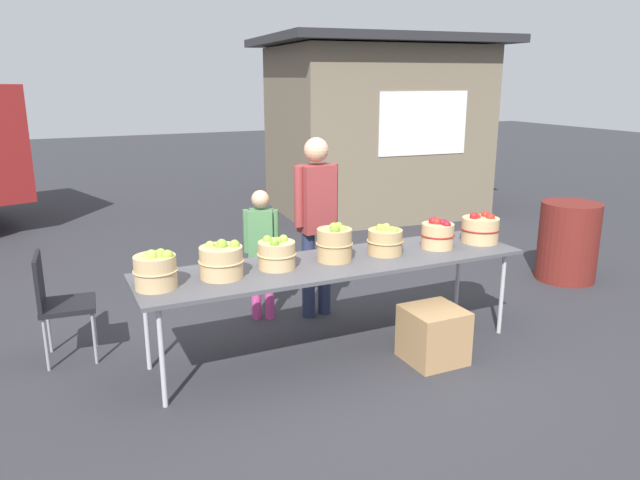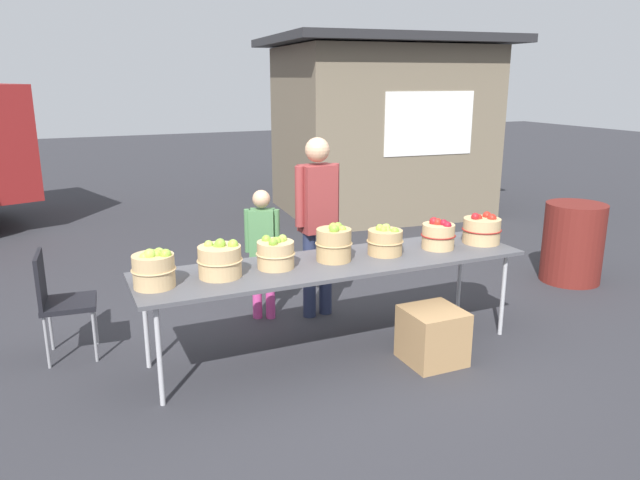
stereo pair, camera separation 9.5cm
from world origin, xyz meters
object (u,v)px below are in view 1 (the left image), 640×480
object	(u,v)px
apple_basket_green_1	(221,261)
apple_basket_red_0	(438,235)
apple_basket_green_2	(277,253)
apple_basket_green_0	(155,270)
produce_crate	(433,335)
apple_basket_green_4	(385,240)
folding_chair	(57,298)
market_table	(336,266)
child_customer	(261,245)
apple_basket_red_1	(480,229)
vendor_adult	(316,213)
trash_barrel	(568,241)
apple_basket_green_3	(335,243)

from	to	relation	value
apple_basket_green_1	apple_basket_red_0	distance (m)	1.86
apple_basket_green_2	apple_basket_green_1	bearing A→B (deg)	-175.55
apple_basket_green_0	produce_crate	bearing A→B (deg)	-12.99
apple_basket_green_2	apple_basket_green_4	xyz separation A→B (m)	(0.93, -0.02, -0.00)
apple_basket_green_4	folding_chair	xyz separation A→B (m)	(-2.46, 0.73, -0.36)
apple_basket_green_0	market_table	bearing A→B (deg)	1.16
apple_basket_green_4	produce_crate	xyz separation A→B (m)	(0.15, -0.51, -0.65)
market_table	apple_basket_green_0	xyz separation A→B (m)	(-1.39, -0.03, 0.16)
child_customer	apple_basket_green_0	bearing A→B (deg)	65.76
folding_chair	produce_crate	size ratio (longest dim) A/B	2.02
apple_basket_green_4	child_customer	world-z (taller)	child_customer
market_table	apple_basket_red_1	world-z (taller)	apple_basket_red_1
apple_basket_green_0	apple_basket_green_1	distance (m)	0.47
market_table	apple_basket_red_1	xyz separation A→B (m)	(1.39, -0.01, 0.15)
apple_basket_green_2	apple_basket_red_1	xyz separation A→B (m)	(1.87, -0.05, -0.00)
apple_basket_green_1	apple_basket_green_4	size ratio (longest dim) A/B	1.10
apple_basket_green_4	vendor_adult	distance (m)	0.78
apple_basket_green_2	apple_basket_red_1	bearing A→B (deg)	-1.59
apple_basket_green_4	trash_barrel	bearing A→B (deg)	10.91
apple_basket_green_1	produce_crate	world-z (taller)	apple_basket_green_1
apple_basket_green_0	apple_basket_green_3	size ratio (longest dim) A/B	1.00
apple_basket_green_3	folding_chair	bearing A→B (deg)	160.23
apple_basket_green_4	folding_chair	distance (m)	2.60
apple_basket_red_1	child_customer	size ratio (longest dim) A/B	0.28
trash_barrel	produce_crate	size ratio (longest dim) A/B	2.00
apple_basket_red_0	apple_basket_green_2	bearing A→B (deg)	178.01
apple_basket_green_1	apple_basket_green_3	world-z (taller)	apple_basket_green_3
child_customer	produce_crate	xyz separation A→B (m)	(0.91, -1.36, -0.49)
market_table	apple_basket_green_1	bearing A→B (deg)	179.56
trash_barrel	apple_basket_green_0	bearing A→B (deg)	-172.89
apple_basket_green_4	vendor_adult	xyz separation A→B (m)	(-0.28, 0.73, 0.10)
apple_basket_red_1	produce_crate	xyz separation A→B (m)	(-0.79, -0.48, -0.65)
apple_basket_green_3	child_customer	world-z (taller)	child_customer
apple_basket_green_3	folding_chair	xyz separation A→B (m)	(-2.01, 0.72, -0.38)
apple_basket_green_2	produce_crate	xyz separation A→B (m)	(1.08, -0.53, -0.65)
apple_basket_green_0	child_customer	bearing A→B (deg)	39.93
apple_basket_green_0	vendor_adult	distance (m)	1.74
folding_chair	produce_crate	distance (m)	2.91
apple_basket_green_2	child_customer	bearing A→B (deg)	78.31
apple_basket_red_0	child_customer	size ratio (longest dim) A/B	0.24
child_customer	trash_barrel	distance (m)	3.40
apple_basket_green_4	child_customer	distance (m)	1.15
apple_basket_green_2	vendor_adult	xyz separation A→B (m)	(0.65, 0.71, 0.10)
market_table	apple_basket_red_1	distance (m)	1.40
produce_crate	apple_basket_red_0	bearing A→B (deg)	54.21
child_customer	produce_crate	bearing A→B (deg)	149.51
vendor_adult	market_table	bearing A→B (deg)	72.56
apple_basket_red_0	vendor_adult	distance (m)	1.09
vendor_adult	apple_basket_green_2	bearing A→B (deg)	42.96
apple_basket_green_2	apple_basket_red_0	bearing A→B (deg)	-1.99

